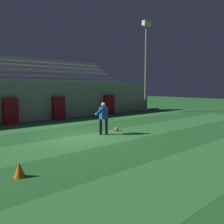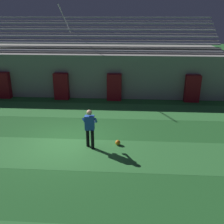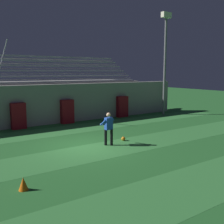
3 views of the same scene
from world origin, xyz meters
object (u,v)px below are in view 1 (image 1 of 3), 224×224
at_px(soccer_ball, 117,129).
at_px(traffic_cone, 19,170).
at_px(padding_pillar_far_right, 109,105).
at_px(padding_pillar_gate_right, 59,108).
at_px(padding_pillar_gate_left, 11,111).
at_px(floodlight_pole, 146,56).
at_px(goalkeeper, 103,116).

relative_size(soccer_ball, traffic_cone, 0.52).
height_order(padding_pillar_far_right, soccer_ball, padding_pillar_far_right).
bearing_deg(padding_pillar_far_right, padding_pillar_gate_right, 180.00).
height_order(padding_pillar_gate_left, padding_pillar_far_right, same).
distance_m(padding_pillar_gate_right, floodlight_pole, 9.75).
height_order(padding_pillar_gate_right, soccer_ball, padding_pillar_gate_right).
height_order(padding_pillar_gate_right, goalkeeper, padding_pillar_gate_right).
bearing_deg(soccer_ball, goalkeeper, -166.16).
bearing_deg(floodlight_pole, padding_pillar_gate_left, 175.39).
height_order(padding_pillar_gate_left, goalkeeper, padding_pillar_gate_left).
height_order(padding_pillar_far_right, traffic_cone, padding_pillar_far_right).
bearing_deg(padding_pillar_gate_left, traffic_cone, -103.45).
height_order(padding_pillar_gate_left, soccer_ball, padding_pillar_gate_left).
bearing_deg(goalkeeper, padding_pillar_gate_right, 84.39).
xyz_separation_m(floodlight_pole, soccer_ball, (-8.10, -5.18, -5.23)).
distance_m(padding_pillar_gate_right, padding_pillar_far_right, 4.88).
height_order(floodlight_pole, goalkeeper, floodlight_pole).
bearing_deg(padding_pillar_far_right, goalkeeper, -130.60).
bearing_deg(padding_pillar_gate_right, padding_pillar_far_right, 0.00).
height_order(padding_pillar_gate_left, traffic_cone, padding_pillar_gate_left).
bearing_deg(padding_pillar_far_right, floodlight_pole, -14.60).
relative_size(goalkeeper, traffic_cone, 3.98).
relative_size(floodlight_pole, traffic_cone, 20.29).
bearing_deg(goalkeeper, padding_pillar_far_right, 49.40).
distance_m(floodlight_pole, traffic_cone, 17.22).
height_order(padding_pillar_gate_right, traffic_cone, padding_pillar_gate_right).
distance_m(padding_pillar_gate_right, traffic_cone, 10.82).
height_order(padding_pillar_far_right, goalkeeper, padding_pillar_far_right).
xyz_separation_m(padding_pillar_gate_left, padding_pillar_gate_right, (3.41, 0.00, 0.00)).
bearing_deg(soccer_ball, floodlight_pole, 32.61).
xyz_separation_m(padding_pillar_gate_left, traffic_cone, (-2.21, -9.22, -0.64)).
relative_size(padding_pillar_far_right, goalkeeper, 1.02).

